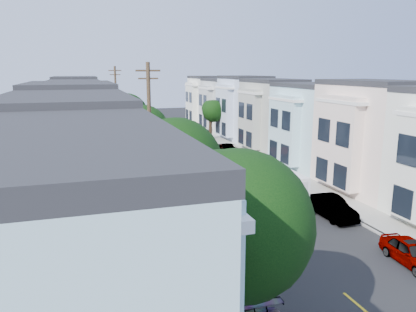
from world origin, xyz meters
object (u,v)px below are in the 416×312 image
at_px(utility_pole_far, 117,106).
at_px(parked_left_c, 179,211).
at_px(parked_left_d, 146,164).
at_px(tree_b, 174,165).
at_px(parked_right_a, 412,253).
at_px(parked_right_b, 331,207).
at_px(tree_a, 234,226).
at_px(tree_d, 125,116).
at_px(parked_left_b, 223,272).
at_px(parked_right_c, 228,151).
at_px(tree_far_r, 212,111).
at_px(tree_c, 141,132).
at_px(parked_right_d, 201,137).
at_px(utility_pole_near, 150,139).
at_px(tree_e, 114,107).
at_px(lead_sedan, 241,177).
at_px(fedex_truck, 274,187).

relative_size(utility_pole_far, parked_left_c, 2.34).
bearing_deg(parked_left_d, tree_b, -97.27).
xyz_separation_m(parked_right_a, parked_right_b, (0.00, 7.03, 0.07)).
bearing_deg(parked_right_a, tree_a, -154.63).
height_order(tree_d, parked_left_b, tree_d).
relative_size(parked_right_a, parked_right_c, 0.73).
bearing_deg(parked_left_b, parked_right_b, 34.96).
bearing_deg(parked_right_b, tree_far_r, 85.92).
distance_m(tree_c, parked_right_c, 16.45).
bearing_deg(utility_pole_far, tree_a, -90.00).
height_order(tree_a, parked_right_d, tree_a).
bearing_deg(utility_pole_near, tree_c, 90.04).
height_order(utility_pole_far, parked_left_d, utility_pole_far).
height_order(tree_e, lead_sedan, tree_e).
relative_size(tree_e, parked_left_d, 1.71).
height_order(utility_pole_near, utility_pole_far, same).
bearing_deg(parked_right_a, parked_left_d, 117.61).
xyz_separation_m(parked_right_c, parked_right_d, (0.00, 10.89, -0.08)).
bearing_deg(tree_e, tree_d, -90.00).
bearing_deg(lead_sedan, fedex_truck, -87.24).
distance_m(fedex_truck, parked_right_a, 10.31).
bearing_deg(tree_a, tree_b, 90.00).
xyz_separation_m(tree_c, parked_right_b, (11.20, -8.54, -4.29)).
bearing_deg(fedex_truck, lead_sedan, 88.98).
distance_m(tree_far_r, utility_pole_near, 30.33).
relative_size(tree_b, tree_d, 1.00).
bearing_deg(parked_left_b, tree_b, 114.12).
bearing_deg(utility_pole_far, tree_b, -90.00).
bearing_deg(tree_e, parked_left_c, -87.55).
bearing_deg(tree_far_r, parked_right_a, -92.94).
xyz_separation_m(tree_far_r, parked_right_b, (-1.99, -31.80, -3.31)).
distance_m(utility_pole_far, parked_left_d, 14.78).
relative_size(tree_b, fedex_truck, 1.25).
bearing_deg(utility_pole_near, parked_left_b, -82.62).
bearing_deg(parked_right_d, parked_right_c, -90.36).
bearing_deg(fedex_truck, parked_left_d, 116.83).
bearing_deg(parked_left_c, parked_right_c, 65.10).
bearing_deg(parked_right_a, tree_d, 117.28).
bearing_deg(fedex_truck, parked_right_c, 80.31).
xyz_separation_m(fedex_truck, parked_right_a, (2.76, -9.89, -0.94)).
bearing_deg(parked_left_b, tree_a, -103.69).
relative_size(tree_a, tree_d, 1.00).
xyz_separation_m(utility_pole_far, parked_right_c, (11.20, -10.71, -4.40)).
distance_m(parked_left_b, parked_left_d, 22.80).
xyz_separation_m(parked_right_a, parked_right_d, (0.00, 37.73, 0.04)).
distance_m(tree_d, parked_right_a, 29.87).
xyz_separation_m(utility_pole_far, parked_right_b, (11.20, -30.52, -4.44)).
height_order(tree_a, parked_left_d, tree_a).
xyz_separation_m(utility_pole_far, parked_left_b, (1.40, -36.81, -4.43)).
height_order(parked_left_b, parked_left_d, parked_left_b).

